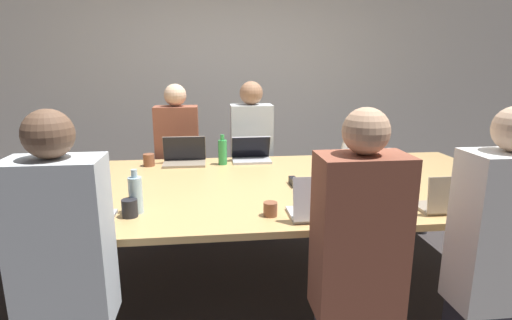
{
  "coord_description": "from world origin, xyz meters",
  "views": [
    {
      "loc": [
        -0.22,
        -2.7,
        1.59
      ],
      "look_at": [
        0.11,
        0.1,
        0.91
      ],
      "focal_mm": 28.0,
      "sensor_mm": 36.0,
      "label": 1
    }
  ],
  "objects_px": {
    "person_far_center": "(251,156)",
    "person_near_right": "(497,259)",
    "bottle_far_center": "(223,152)",
    "cup_far_midleft": "(149,160)",
    "cup_near_left": "(130,208)",
    "laptop_near_right": "(448,201)",
    "laptop_far_center": "(251,154)",
    "person_near_left": "(65,273)",
    "person_far_midleft": "(178,161)",
    "stapler": "(294,182)",
    "bottle_near_left": "(136,194)",
    "person_near_midright": "(357,265)",
    "cup_near_midright": "(270,209)",
    "bottle_near_right": "(466,184)",
    "cup_far_right": "(390,154)",
    "laptop_near_midright": "(320,206)",
    "cup_near_right": "(486,200)",
    "laptop_near_left": "(76,212)",
    "laptop_far_right": "(361,152)"
  },
  "relations": [
    {
      "from": "person_near_midright",
      "to": "person_far_center",
      "type": "bearing_deg",
      "value": -83.37
    },
    {
      "from": "cup_far_midleft",
      "to": "person_near_midright",
      "type": "relative_size",
      "value": 0.07
    },
    {
      "from": "cup_near_midright",
      "to": "bottle_near_right",
      "type": "xyz_separation_m",
      "value": [
        1.26,
        0.14,
        0.06
      ]
    },
    {
      "from": "person_far_center",
      "to": "laptop_near_midright",
      "type": "xyz_separation_m",
      "value": [
        0.19,
        -1.81,
        0.13
      ]
    },
    {
      "from": "bottle_near_right",
      "to": "laptop_near_right",
      "type": "bearing_deg",
      "value": -139.9
    },
    {
      "from": "person_near_midright",
      "to": "cup_near_midright",
      "type": "xyz_separation_m",
      "value": [
        -0.33,
        0.47,
        0.11
      ]
    },
    {
      "from": "person_far_center",
      "to": "cup_far_right",
      "type": "bearing_deg",
      "value": -24.4
    },
    {
      "from": "person_near_left",
      "to": "laptop_near_right",
      "type": "bearing_deg",
      "value": -170.4
    },
    {
      "from": "cup_far_midleft",
      "to": "cup_far_right",
      "type": "distance_m",
      "value": 2.09
    },
    {
      "from": "person_far_center",
      "to": "cup_near_left",
      "type": "xyz_separation_m",
      "value": [
        -0.86,
        -1.66,
        0.11
      ]
    },
    {
      "from": "bottle_near_left",
      "to": "person_near_midright",
      "type": "height_order",
      "value": "person_near_midright"
    },
    {
      "from": "laptop_far_right",
      "to": "person_near_midright",
      "type": "bearing_deg",
      "value": -111.22
    },
    {
      "from": "laptop_far_right",
      "to": "person_near_right",
      "type": "height_order",
      "value": "person_near_right"
    },
    {
      "from": "laptop_near_left",
      "to": "cup_near_right",
      "type": "xyz_separation_m",
      "value": [
        2.32,
        -0.01,
        -0.03
      ]
    },
    {
      "from": "laptop_near_left",
      "to": "person_near_midright",
      "type": "bearing_deg",
      "value": 161.48
    },
    {
      "from": "bottle_near_left",
      "to": "person_near_left",
      "type": "bearing_deg",
      "value": -112.91
    },
    {
      "from": "laptop_near_midright",
      "to": "cup_near_right",
      "type": "bearing_deg",
      "value": -177.23
    },
    {
      "from": "cup_near_left",
      "to": "laptop_near_midright",
      "type": "relative_size",
      "value": 0.31
    },
    {
      "from": "cup_far_right",
      "to": "bottle_near_right",
      "type": "xyz_separation_m",
      "value": [
        0.0,
        -1.06,
        0.04
      ]
    },
    {
      "from": "bottle_far_center",
      "to": "person_near_left",
      "type": "bearing_deg",
      "value": -115.13
    },
    {
      "from": "cup_far_right",
      "to": "laptop_near_left",
      "type": "bearing_deg",
      "value": -152.09
    },
    {
      "from": "laptop_near_midright",
      "to": "person_near_midright",
      "type": "relative_size",
      "value": 0.23
    },
    {
      "from": "person_near_left",
      "to": "cup_near_right",
      "type": "bearing_deg",
      "value": -170.69
    },
    {
      "from": "bottle_near_left",
      "to": "bottle_near_right",
      "type": "relative_size",
      "value": 1.15
    },
    {
      "from": "bottle_near_left",
      "to": "person_near_midright",
      "type": "xyz_separation_m",
      "value": [
        1.09,
        -0.61,
        -0.18
      ]
    },
    {
      "from": "cup_far_midleft",
      "to": "cup_near_right",
      "type": "height_order",
      "value": "cup_far_midleft"
    },
    {
      "from": "laptop_far_center",
      "to": "laptop_far_right",
      "type": "distance_m",
      "value": 0.97
    },
    {
      "from": "cup_far_midleft",
      "to": "stapler",
      "type": "distance_m",
      "value": 1.29
    },
    {
      "from": "laptop_far_right",
      "to": "person_far_center",
      "type": "bearing_deg",
      "value": 152.5
    },
    {
      "from": "laptop_near_midright",
      "to": "bottle_near_right",
      "type": "relative_size",
      "value": 1.46
    },
    {
      "from": "bottle_far_center",
      "to": "laptop_near_midright",
      "type": "xyz_separation_m",
      "value": [
        0.49,
        -1.29,
        -0.04
      ]
    },
    {
      "from": "person_near_left",
      "to": "stapler",
      "type": "bearing_deg",
      "value": -142.4
    },
    {
      "from": "cup_near_left",
      "to": "laptop_near_right",
      "type": "height_order",
      "value": "laptop_near_right"
    },
    {
      "from": "cup_near_left",
      "to": "stapler",
      "type": "distance_m",
      "value": 1.14
    },
    {
      "from": "bottle_far_center",
      "to": "cup_far_midleft",
      "type": "xyz_separation_m",
      "value": [
        -0.61,
        0.02,
        -0.06
      ]
    },
    {
      "from": "laptop_near_right",
      "to": "person_near_midright",
      "type": "bearing_deg",
      "value": 31.12
    },
    {
      "from": "person_far_center",
      "to": "person_far_midleft",
      "type": "bearing_deg",
      "value": -175.83
    },
    {
      "from": "bottle_near_left",
      "to": "cup_far_right",
      "type": "distance_m",
      "value": 2.27
    },
    {
      "from": "cup_far_midleft",
      "to": "bottle_near_right",
      "type": "xyz_separation_m",
      "value": [
        2.09,
        -1.09,
        0.05
      ]
    },
    {
      "from": "person_far_midleft",
      "to": "stapler",
      "type": "relative_size",
      "value": 9.3
    },
    {
      "from": "person_near_midright",
      "to": "person_near_right",
      "type": "height_order",
      "value": "same"
    },
    {
      "from": "cup_near_left",
      "to": "cup_near_midright",
      "type": "xyz_separation_m",
      "value": [
        0.78,
        -0.08,
        -0.01
      ]
    },
    {
      "from": "bottle_far_center",
      "to": "bottle_near_right",
      "type": "height_order",
      "value": "bottle_far_center"
    },
    {
      "from": "cup_near_right",
      "to": "laptop_near_midright",
      "type": "bearing_deg",
      "value": -177.23
    },
    {
      "from": "bottle_near_left",
      "to": "cup_near_right",
      "type": "distance_m",
      "value": 2.04
    },
    {
      "from": "laptop_far_center",
      "to": "person_near_left",
      "type": "bearing_deg",
      "value": -120.62
    },
    {
      "from": "cup_near_midright",
      "to": "person_far_midleft",
      "type": "bearing_deg",
      "value": 110.6
    },
    {
      "from": "cup_far_right",
      "to": "laptop_near_midright",
      "type": "relative_size",
      "value": 0.32
    },
    {
      "from": "person_far_center",
      "to": "person_near_right",
      "type": "bearing_deg",
      "value": -67.3
    },
    {
      "from": "person_near_left",
      "to": "person_near_right",
      "type": "height_order",
      "value": "person_near_left"
    }
  ]
}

